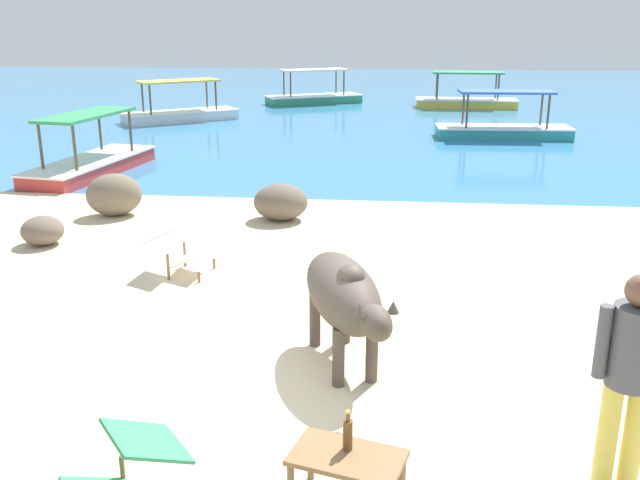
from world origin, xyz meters
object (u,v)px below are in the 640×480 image
deck_chair_near (179,245)px  person_standing (631,368)px  boat_green (314,96)px  bottle (348,434)px  cow (344,295)px  low_bench_table (347,463)px  boat_yellow (466,100)px  deck_chair_far (125,472)px  boat_teal (503,128)px  boat_red (91,161)px  boat_white (180,112)px

deck_chair_near → person_standing: person_standing is taller
boat_green → bottle: bearing=-110.6°
cow → low_bench_table: (0.16, -2.04, -0.39)m
boat_green → boat_yellow: 5.74m
deck_chair_far → boat_teal: bearing=-145.2°
deck_chair_far → boat_green: boat_green is taller
low_bench_table → boat_green: 23.32m
deck_chair_near → boat_red: size_ratio=0.22×
bottle → boat_red: bearing=121.1°
boat_green → boat_yellow: size_ratio=1.03×
boat_white → bottle: bearing=-106.7°
boat_green → boat_yellow: same height
boat_teal → boat_red: bearing=-151.6°
deck_chair_near → person_standing: (4.34, -3.98, 0.56)m
boat_white → low_bench_table: bearing=-106.7°
deck_chair_far → boat_yellow: 23.19m
bottle → boat_teal: (3.37, 15.71, -0.27)m
boat_yellow → deck_chair_near: bearing=-105.6°
boat_white → person_standing: bearing=-101.1°
low_bench_table → person_standing: size_ratio=0.53×
cow → boat_yellow: size_ratio=0.53×
boat_teal → boat_yellow: (-0.36, 6.68, 0.00)m
person_standing → boat_yellow: bearing=-5.5°
person_standing → boat_white: bearing=22.6°
deck_chair_far → boat_teal: size_ratio=0.25×
boat_red → bottle: bearing=40.5°
cow → boat_green: bearing=166.4°
bottle → boat_teal: bearing=77.9°
deck_chair_far → deck_chair_near: bearing=-116.4°
cow → boat_red: (-5.95, 8.15, -0.48)m
low_bench_table → boat_white: boat_white is taller
deck_chair_near → deck_chair_far: same height
cow → boat_teal: boat_teal is taller
person_standing → low_bench_table: bearing=99.0°
cow → deck_chair_near: 3.28m
low_bench_table → deck_chair_far: size_ratio=0.92×
cow → boat_green: (-2.52, 21.13, -0.48)m
deck_chair_near → boat_yellow: 18.90m
deck_chair_far → boat_teal: boat_teal is taller
deck_chair_far → boat_red: boat_red is taller
deck_chair_far → boat_white: size_ratio=0.26×
bottle → boat_red: (-6.10, 10.12, -0.27)m
low_bench_table → cow: bearing=110.2°
boat_green → boat_red: 13.42m
cow → bottle: bearing=-15.9°
boat_green → boat_white: 6.32m
cow → bottle: size_ratio=6.63×
cow → boat_green: 21.28m
cow → deck_chair_near: (-2.29, 2.33, -0.34)m
person_standing → boat_yellow: size_ratio=0.44×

